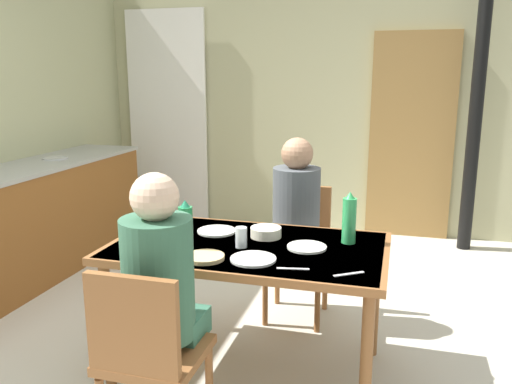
{
  "coord_description": "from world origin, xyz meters",
  "views": [
    {
      "loc": [
        1.01,
        -2.58,
        1.6
      ],
      "look_at": [
        0.27,
        0.06,
        0.98
      ],
      "focal_mm": 36.5,
      "sensor_mm": 36.0,
      "label": 1
    }
  ],
  "objects": [
    {
      "name": "water_bottle_green_far",
      "position": [
        0.0,
        -0.26,
        0.85
      ],
      "size": [
        0.07,
        0.07,
        0.26
      ],
      "color": "#218147",
      "rests_on": "dining_table"
    },
    {
      "name": "wall_back",
      "position": [
        0.0,
        2.78,
        1.35
      ],
      "size": [
        4.46,
        0.1,
        2.7
      ],
      "primitive_type": "cube",
      "color": "#B3B085",
      "rests_on": "ground_plane"
    },
    {
      "name": "drinking_glass_by_far_diner",
      "position": [
        0.25,
        -0.14,
        0.78
      ],
      "size": [
        0.06,
        0.06,
        0.11
      ],
      "primitive_type": "cylinder",
      "color": "silver",
      "rests_on": "dining_table"
    },
    {
      "name": "chair_far_diner",
      "position": [
        0.4,
        0.69,
        0.5
      ],
      "size": [
        0.4,
        0.4,
        0.87
      ],
      "rotation": [
        0.0,
        0.0,
        3.14
      ],
      "color": "brown",
      "rests_on": "ground_plane"
    },
    {
      "name": "curtain_panel",
      "position": [
        -1.47,
        2.68,
        1.14
      ],
      "size": [
        0.9,
        0.03,
        2.27
      ],
      "primitive_type": "cube",
      "color": "white",
      "rests_on": "ground_plane"
    },
    {
      "name": "dinner_plate_near_left",
      "position": [
        0.04,
        0.08,
        0.73
      ],
      "size": [
        0.22,
        0.22,
        0.01
      ],
      "primitive_type": "cylinder",
      "color": "white",
      "rests_on": "dining_table"
    },
    {
      "name": "water_bottle_green_near",
      "position": [
        0.78,
        0.08,
        0.86
      ],
      "size": [
        0.07,
        0.07,
        0.28
      ],
      "color": "green",
      "rests_on": "dining_table"
    },
    {
      "name": "person_far_diner",
      "position": [
        0.4,
        0.55,
        0.78
      ],
      "size": [
        0.3,
        0.37,
        0.77
      ],
      "rotation": [
        0.0,
        0.0,
        3.14
      ],
      "color": "#455660",
      "rests_on": "ground_plane"
    },
    {
      "name": "kitchen_counter",
      "position": [
        -1.8,
        0.78,
        0.45
      ],
      "size": [
        0.61,
        2.5,
        0.91
      ],
      "color": "brown",
      "rests_on": "ground_plane"
    },
    {
      "name": "serving_bowl_center",
      "position": [
        0.33,
        0.06,
        0.75
      ],
      "size": [
        0.17,
        0.17,
        0.05
      ],
      "primitive_type": "cylinder",
      "color": "#EFE7CB",
      "rests_on": "dining_table"
    },
    {
      "name": "bread_plate_sliced",
      "position": [
        0.13,
        -0.36,
        0.74
      ],
      "size": [
        0.19,
        0.19,
        0.02
      ],
      "primitive_type": "cylinder",
      "color": "#DBB77A",
      "rests_on": "dining_table"
    },
    {
      "name": "dinner_plate_near_right",
      "position": [
        0.58,
        -0.06,
        0.73
      ],
      "size": [
        0.2,
        0.2,
        0.01
      ],
      "primitive_type": "cylinder",
      "color": "white",
      "rests_on": "dining_table"
    },
    {
      "name": "dining_table",
      "position": [
        0.27,
        -0.09,
        0.66
      ],
      "size": [
        1.44,
        0.84,
        0.73
      ],
      "color": "brown",
      "rests_on": "ground_plane"
    },
    {
      "name": "cutlery_fork_near",
      "position": [
        -0.11,
        -0.11,
        0.73
      ],
      "size": [
        0.14,
        0.08,
        0.0
      ],
      "primitive_type": "cube",
      "rotation": [
        0.0,
        0.0,
        0.45
      ],
      "color": "silver",
      "rests_on": "dining_table"
    },
    {
      "name": "dinner_plate_far_center",
      "position": [
        0.36,
        -0.31,
        0.73
      ],
      "size": [
        0.22,
        0.22,
        0.01
      ],
      "primitive_type": "cylinder",
      "color": "white",
      "rests_on": "dining_table"
    },
    {
      "name": "ground_plane",
      "position": [
        0.0,
        0.0,
        0.0
      ],
      "size": [
        7.23,
        7.23,
        0.0
      ],
      "primitive_type": "plane",
      "color": "beige"
    },
    {
      "name": "chair_near_diner",
      "position": [
        0.07,
        -0.86,
        0.5
      ],
      "size": [
        0.4,
        0.4,
        0.87
      ],
      "color": "brown",
      "rests_on": "ground_plane"
    },
    {
      "name": "cutlery_fork_far",
      "position": [
        -0.19,
        -0.36,
        0.73
      ],
      "size": [
        0.14,
        0.07,
        0.0
      ],
      "primitive_type": "cube",
      "rotation": [
        0.0,
        0.0,
        3.55
      ],
      "color": "silver",
      "rests_on": "dining_table"
    },
    {
      "name": "person_near_diner",
      "position": [
        0.07,
        -0.72,
        0.78
      ],
      "size": [
        0.3,
        0.37,
        0.77
      ],
      "color": "#376F56",
      "rests_on": "ground_plane"
    },
    {
      "name": "drinking_glass_by_near_diner",
      "position": [
        -0.33,
        -0.09,
        0.78
      ],
      "size": [
        0.06,
        0.06,
        0.11
      ],
      "primitive_type": "cylinder",
      "color": "silver",
      "rests_on": "dining_table"
    },
    {
      "name": "cutlery_knife_far",
      "position": [
        0.57,
        -0.37,
        0.73
      ],
      "size": [
        0.15,
        0.04,
        0.0
      ],
      "primitive_type": "cube",
      "rotation": [
        0.0,
        0.0,
        3.32
      ],
      "color": "silver",
      "rests_on": "dining_table"
    },
    {
      "name": "stove_pipe_column",
      "position": [
        1.64,
        2.43,
        1.35
      ],
      "size": [
        0.12,
        0.12,
        2.7
      ],
      "primitive_type": "cylinder",
      "color": "black",
      "rests_on": "ground_plane"
    },
    {
      "name": "cutlery_knife_near",
      "position": [
        0.83,
        -0.37,
        0.73
      ],
      "size": [
        0.13,
        0.1,
        0.0
      ],
      "primitive_type": "cube",
      "rotation": [
        0.0,
        0.0,
        0.6
      ],
      "color": "silver",
      "rests_on": "dining_table"
    },
    {
      "name": "door_wooden",
      "position": [
        1.11,
        2.7,
        1.0
      ],
      "size": [
        0.8,
        0.05,
        2.0
      ],
      "primitive_type": "cube",
      "color": "olive",
      "rests_on": "ground_plane"
    }
  ]
}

